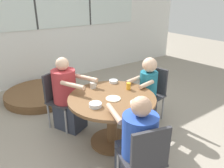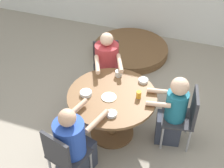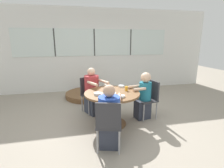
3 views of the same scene
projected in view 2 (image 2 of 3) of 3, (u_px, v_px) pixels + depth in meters
name	position (u px, v px, depth m)	size (l,w,h in m)	color
ground_plane	(112.00, 132.00, 4.36)	(16.00, 16.00, 0.00)	gray
dining_table	(112.00, 105.00, 4.02)	(1.14, 1.14, 0.70)	brown
chair_for_woman_green_shirt	(63.00, 154.00, 3.45)	(0.49, 0.49, 0.86)	#333338
chair_for_man_blue_shirt	(186.00, 114.00, 3.93)	(0.47, 0.47, 0.86)	#333338
chair_for_man_teal_shirt	(106.00, 64.00, 4.76)	(0.53, 0.53, 0.86)	#333338
person_woman_green_shirt	(73.00, 146.00, 3.58)	(0.50, 0.70, 1.07)	#333847
person_man_blue_shirt	(172.00, 113.00, 3.95)	(0.53, 0.36, 1.06)	#333847
person_man_teal_shirt	(107.00, 71.00, 4.64)	(0.57, 0.70, 1.12)	#333847
coffee_mug	(118.00, 74.00, 4.18)	(0.09, 0.09, 0.08)	beige
juice_glass	(139.00, 95.00, 3.85)	(0.06, 0.06, 0.10)	gold
bowl_white_shallow	(86.00, 93.00, 3.90)	(0.15, 0.15, 0.05)	silver
bowl_cereal	(112.00, 114.00, 3.63)	(0.13, 0.13, 0.04)	silver
bowl_fruit	(143.00, 80.00, 4.10)	(0.13, 0.13, 0.04)	silver
plate_tortillas	(109.00, 97.00, 3.87)	(0.19, 0.19, 0.01)	beige
folded_table_stack	(130.00, 50.00, 5.83)	(1.40, 1.40, 0.15)	brown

